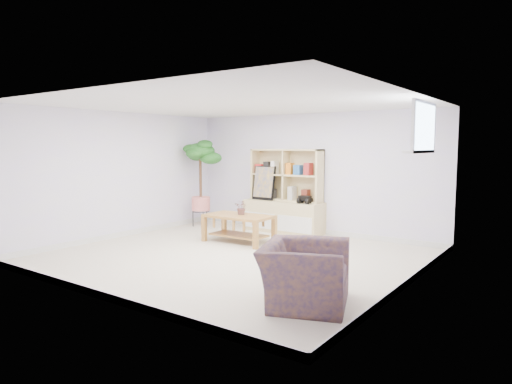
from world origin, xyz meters
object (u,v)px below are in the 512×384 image
Objects in this scene: armchair at (305,270)px; coffee_table at (239,229)px; floor_tree at (201,183)px; storage_unit at (284,191)px.

coffee_table is at bearing 29.55° from armchair.
floor_tree is at bearing 34.33° from armchair.
floor_tree is at bearing -165.10° from storage_unit.
storage_unit is 1.38× the size of coffee_table.
armchair is (2.47, -3.50, -0.46)m from storage_unit.
storage_unit is 1.47m from coffee_table.
floor_tree is (-1.83, -0.49, 0.10)m from storage_unit.
storage_unit reaches higher than coffee_table.
floor_tree reaches higher than storage_unit.
floor_tree reaches higher than coffee_table.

